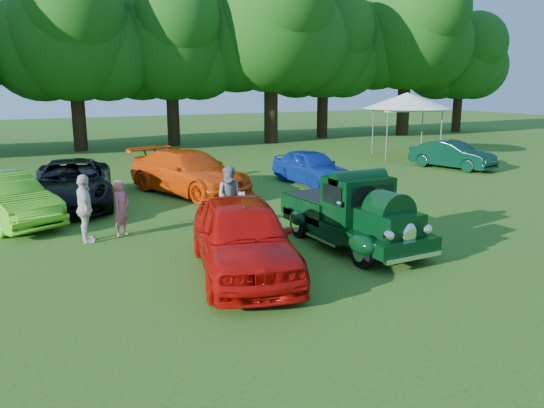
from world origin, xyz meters
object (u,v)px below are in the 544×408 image
spectator_white (85,209)px  back_car_green (452,155)px  canopy_tent (407,101)px  back_car_blue (311,167)px  back_car_lime (4,199)px  back_car_black (72,183)px  hero_pickup (352,215)px  spectator_grey (231,197)px  back_car_orange (189,172)px  red_convertible (243,236)px  spectator_pink (121,208)px

spectator_white → back_car_green: bearing=-73.4°
back_car_green → canopy_tent: bearing=65.8°
back_car_blue → back_car_lime: bearing=-175.0°
back_car_lime → back_car_blue: size_ratio=1.09×
back_car_black → canopy_tent: size_ratio=0.87×
hero_pickup → back_car_blue: hero_pickup is taller
spectator_white → back_car_black: bearing=-1.7°
back_car_lime → spectator_white: bearing=-80.4°
hero_pickup → back_car_black: 9.71m
spectator_grey → canopy_tent: (14.49, 9.11, 2.22)m
back_car_lime → back_car_orange: (6.21, 1.79, 0.06)m
back_car_orange → red_convertible: bearing=-120.6°
red_convertible → spectator_grey: (1.29, 3.60, 0.06)m
back_car_black → spectator_grey: (3.59, -4.93, 0.11)m
back_car_black → spectator_white: spectator_white is taller
spectator_pink → spectator_white: 0.98m
back_car_lime → back_car_orange: size_ratio=0.82×
back_car_blue → canopy_tent: (8.93, 4.50, 2.39)m
spectator_pink → canopy_tent: size_ratio=0.24×
back_car_lime → hero_pickup: bearing=-61.1°
back_car_lime → back_car_blue: back_car_lime is taller
back_car_lime → back_car_black: back_car_black is taller
back_car_blue → canopy_tent: bearing=25.0°
hero_pickup → back_car_orange: size_ratio=0.83×
spectator_grey → canopy_tent: canopy_tent is taller
back_car_black → canopy_tent: bearing=23.1°
back_car_black → back_car_orange: size_ratio=0.99×
red_convertible → back_car_lime: red_convertible is taller
back_car_orange → back_car_blue: back_car_orange is taller
red_convertible → back_car_orange: 8.88m
red_convertible → back_car_green: (15.05, 8.53, -0.15)m
canopy_tent → back_car_black: bearing=-167.0°
back_car_lime → spectator_pink: spectator_pink is taller
back_car_green → spectator_grey: spectator_grey is taller
back_car_orange → spectator_grey: bearing=-114.7°
back_car_black → spectator_grey: 6.10m
back_car_black → canopy_tent: canopy_tent is taller
back_car_black → back_car_blue: bearing=8.1°
hero_pickup → back_car_green: 14.22m
back_car_black → hero_pickup: bearing=-45.0°
back_car_orange → back_car_green: bearing=-19.3°
spectator_pink → spectator_grey: 2.98m
hero_pickup → spectator_grey: hero_pickup is taller
hero_pickup → canopy_tent: size_ratio=0.73×
back_car_lime → spectator_white: spectator_white is taller
back_car_black → back_car_blue: 9.14m
hero_pickup → spectator_pink: bearing=144.1°
back_car_black → back_car_green: size_ratio=1.36×
spectator_pink → back_car_lime: bearing=92.9°
red_convertible → back_car_lime: (-4.38, 6.89, -0.07)m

